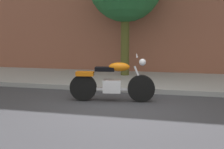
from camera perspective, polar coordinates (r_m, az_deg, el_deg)
ground_plane at (r=6.19m, az=2.09°, el=-7.34°), size 60.00×60.00×0.00m
sidewalk at (r=9.38m, az=5.83°, el=-1.25°), size 22.92×3.27×0.14m
motorcycle at (r=6.80m, az=-0.01°, el=-1.73°), size 2.13×0.70×1.17m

